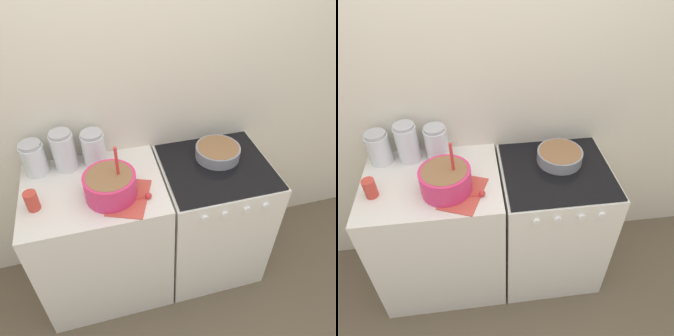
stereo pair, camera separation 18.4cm
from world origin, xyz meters
The scene contains 12 objects.
ground_plane centered at (0.00, 0.00, 0.00)m, with size 12.00×12.00×0.00m, color brown.
wall_back centered at (0.00, 0.62, 1.20)m, with size 4.56×0.05×2.40m.
countertop_cabinet centered at (-0.39, 0.30, 0.46)m, with size 0.78×0.60×0.93m.
stove centered at (0.34, 0.30, 0.46)m, with size 0.65×0.62×0.93m.
mixing_bowl centered at (-0.29, 0.21, 1.01)m, with size 0.27×0.27×0.31m.
baking_pan centered at (0.37, 0.38, 0.97)m, with size 0.27×0.27×0.07m.
storage_jar_left centered at (-0.68, 0.51, 1.01)m, with size 0.13×0.13×0.20m.
storage_jar_middle centered at (-0.51, 0.51, 1.03)m, with size 0.13×0.13×0.24m.
storage_jar_right centered at (-0.35, 0.51, 1.02)m, with size 0.14×0.14×0.21m.
tin_can centered at (-0.69, 0.22, 0.98)m, with size 0.07×0.07×0.11m.
recipe_page centered at (-0.21, 0.17, 0.93)m, with size 0.29×0.34×0.01m.
measuring_spoon centered at (-0.12, 0.14, 0.94)m, with size 0.12×0.04×0.04m.
Camera 2 is at (-0.14, -1.10, 2.17)m, focal length 35.00 mm.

